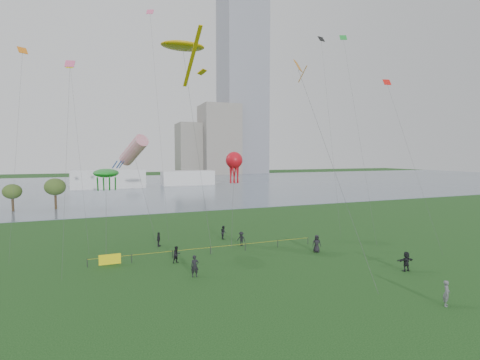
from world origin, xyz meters
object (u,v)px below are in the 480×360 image
object	(u,v)px
fence	(151,255)
kite_stingray	(183,47)
kite_octopus	(234,161)
kite_flyer	(447,293)

from	to	relation	value
fence	kite_stingray	world-z (taller)	kite_stingray
kite_octopus	fence	bearing A→B (deg)	-148.86
kite_flyer	kite_stingray	world-z (taller)	kite_stingray
kite_stingray	kite_octopus	xyz separation A→B (m)	(6.95, 3.01, -12.41)
kite_stingray	kite_octopus	world-z (taller)	kite_stingray
fence	kite_flyer	bearing A→B (deg)	-45.18
kite_stingray	kite_octopus	size ratio (longest dim) A/B	2.07
fence	kite_octopus	size ratio (longest dim) A/B	2.20
fence	kite_flyer	xyz separation A→B (m)	(17.98, -18.10, 0.35)
kite_flyer	kite_octopus	size ratio (longest dim) A/B	0.16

